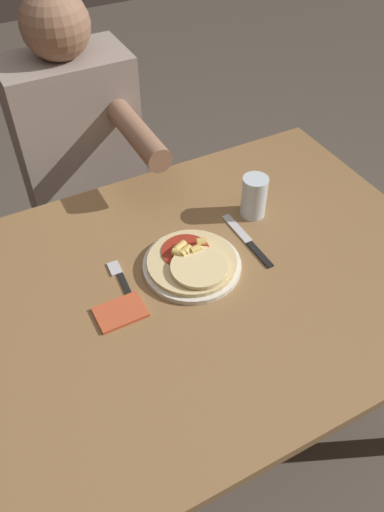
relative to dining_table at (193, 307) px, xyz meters
The scene contains 9 objects.
ground_plane 0.65m from the dining_table, ahead, with size 8.00×8.00×0.00m, color brown.
dining_table is the anchor object (origin of this frame).
plate 0.12m from the dining_table, 65.44° to the left, with size 0.25×0.25×0.01m.
pizza 0.13m from the dining_table, 63.22° to the left, with size 0.22×0.22×0.04m.
fork 0.20m from the dining_table, 153.93° to the left, with size 0.03×0.18×0.00m.
knife 0.23m from the dining_table, 16.61° to the left, with size 0.02×0.22×0.00m.
drinking_glass 0.34m from the dining_table, 29.17° to the left, with size 0.07×0.07×0.12m.
napkin 0.22m from the dining_table, behind, with size 0.11×0.08×0.01m.
person_diner 0.70m from the dining_table, 94.35° to the left, with size 0.37×0.52×1.23m.
Camera 1 is at (-0.38, -0.71, 1.66)m, focal length 35.00 mm.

